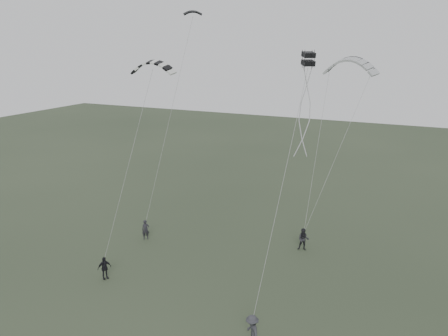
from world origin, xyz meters
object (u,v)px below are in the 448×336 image
at_px(flyer_right, 303,239).
at_px(flyer_center, 104,268).
at_px(flyer_far, 252,332).
at_px(kite_pale_large, 350,59).
at_px(kite_box, 308,59).
at_px(kite_dark_small, 193,12).
at_px(kite_striped, 153,62).
at_px(flyer_left, 146,230).

distance_m(flyer_right, flyer_center, 14.89).
xyz_separation_m(flyer_far, kite_pale_large, (1.18, 17.83, 13.32)).
bearing_deg(flyer_right, kite_box, -89.02).
bearing_deg(kite_dark_small, flyer_right, -48.87).
height_order(flyer_center, flyer_far, flyer_far).
distance_m(kite_dark_small, kite_striped, 8.11).
distance_m(flyer_far, kite_striped, 19.13).
relative_size(flyer_far, kite_striped, 0.58).
bearing_deg(flyer_left, kite_pale_large, -3.56).
bearing_deg(kite_dark_small, kite_box, -70.34).
height_order(kite_dark_small, kite_striped, kite_dark_small).
xyz_separation_m(kite_striped, kite_box, (11.76, -2.44, 0.45)).
bearing_deg(kite_box, kite_pale_large, 52.91).
distance_m(flyer_center, kite_pale_large, 24.16).
relative_size(flyer_far, kite_box, 2.68).
bearing_deg(flyer_center, kite_box, -41.98).
relative_size(kite_striped, kite_box, 4.65).
height_order(flyer_center, kite_box, kite_box).
bearing_deg(kite_dark_small, kite_striped, -118.09).
bearing_deg(kite_pale_large, flyer_left, -130.59).
bearing_deg(flyer_left, flyer_right, -21.03).
relative_size(flyer_left, flyer_right, 0.92).
relative_size(flyer_left, kite_pale_large, 0.37).
relative_size(kite_pale_large, kite_striped, 1.34).
bearing_deg(kite_dark_small, flyer_far, -85.79).
bearing_deg(flyer_far, kite_dark_small, 178.60).
height_order(flyer_far, kite_dark_small, kite_dark_small).
height_order(flyer_left, flyer_center, flyer_left).
xyz_separation_m(flyer_right, kite_box, (1.22, -6.31, 13.74)).
bearing_deg(kite_striped, flyer_right, 13.95).
relative_size(flyer_center, flyer_far, 0.85).
relative_size(flyer_left, kite_dark_small, 1.07).
distance_m(flyer_center, flyer_far, 11.87).
height_order(flyer_left, flyer_right, flyer_right).
height_order(flyer_right, kite_striped, kite_striped).
bearing_deg(kite_striped, kite_pale_large, 31.72).
bearing_deg(flyer_right, kite_pale_large, 63.90).
relative_size(flyer_right, kite_box, 2.50).
relative_size(kite_pale_large, kite_box, 6.22).
distance_m(flyer_far, kite_pale_large, 22.28).
height_order(flyer_left, kite_box, kite_box).
bearing_deg(kite_pale_large, flyer_center, -113.36).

